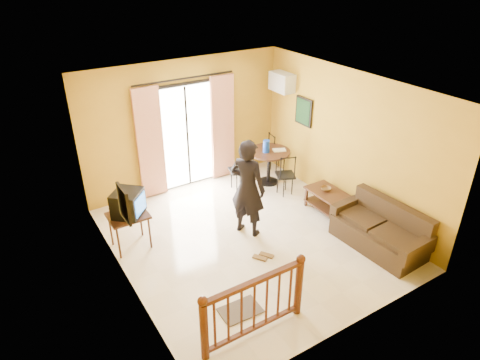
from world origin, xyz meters
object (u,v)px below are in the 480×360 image
dining_table (269,158)px  standing_person (248,188)px  television (128,203)px  sofa (381,231)px  coffee_table (330,199)px

dining_table → standing_person: standing_person is taller
television → standing_person: size_ratio=0.36×
dining_table → sofa: size_ratio=0.53×
dining_table → coffee_table: 1.74m
television → sofa: bearing=-78.8°
standing_person → coffee_table: bearing=-128.1°
standing_person → television: bearing=42.0°
sofa → standing_person: size_ratio=0.94×
television → coffee_table: television is taller
television → sofa: 4.42m
sofa → standing_person: standing_person is taller
television → sofa: television is taller
coffee_table → standing_person: 1.89m
dining_table → coffee_table: bearing=-80.2°
dining_table → coffee_table: dining_table is taller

